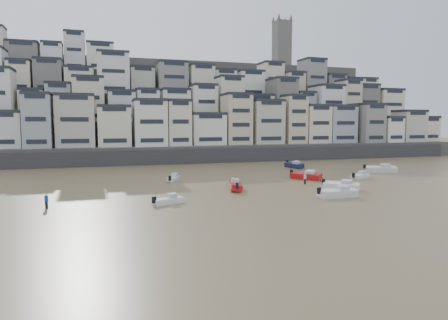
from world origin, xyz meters
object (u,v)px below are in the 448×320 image
object	(u,v)px
boat_g	(381,168)
boat_b	(341,185)
person_pink	(305,179)
boat_f	(174,178)
boat_i	(294,164)
boat_a	(337,191)
boat_e	(306,175)
boat_d	(360,175)
boat_c	(235,185)
person_blue	(46,201)
boat_j	(168,199)

from	to	relation	value
boat_g	boat_b	size ratio (longest dim) A/B	1.18
boat_g	person_pink	distance (m)	23.01
boat_f	boat_b	bearing A→B (deg)	-98.50
boat_i	boat_a	world-z (taller)	boat_i
boat_e	boat_d	distance (m)	9.65
boat_c	boat_g	world-z (taller)	boat_g
boat_c	boat_i	xyz separation A→B (m)	(21.37, 23.05, 0.06)
boat_c	boat_i	distance (m)	31.44
boat_f	person_pink	world-z (taller)	person_pink
boat_i	boat_b	bearing A→B (deg)	-19.52
boat_a	boat_g	size ratio (longest dim) A/B	0.87
person_blue	boat_g	bearing A→B (deg)	15.46
boat_j	boat_d	size ratio (longest dim) A/B	0.90
person_pink	boat_c	bearing A→B (deg)	-171.93
boat_g	boat_d	size ratio (longest dim) A/B	1.45
boat_f	boat_a	size ratio (longest dim) A/B	0.74
boat_a	person_pink	bearing A→B (deg)	84.56
boat_f	boat_b	size ratio (longest dim) A/B	0.76
boat_j	boat_d	bearing A→B (deg)	-3.14
boat_a	boat_b	world-z (taller)	boat_a
boat_j	boat_a	size ratio (longest dim) A/B	0.71
boat_c	boat_f	bearing A→B (deg)	46.50
boat_c	person_pink	world-z (taller)	person_pink
boat_g	boat_d	world-z (taller)	boat_g
boat_d	boat_i	bearing A→B (deg)	75.51
boat_f	person_pink	distance (m)	21.64
boat_f	boat_g	xyz separation A→B (m)	(40.79, -0.84, 0.32)
boat_b	person_blue	bearing A→B (deg)	-131.29
boat_c	boat_j	world-z (taller)	boat_c
boat_e	person_pink	distance (m)	5.52
person_pink	boat_i	bearing A→B (deg)	66.99
boat_b	boat_c	bearing A→B (deg)	-150.25
boat_f	boat_j	distance (m)	18.85
boat_f	boat_j	xyz separation A→B (m)	(-3.92, -18.44, -0.02)
boat_f	boat_j	bearing A→B (deg)	-164.72
boat_a	boat_i	bearing A→B (deg)	74.03
boat_g	boat_e	bearing A→B (deg)	-148.33
boat_g	person_blue	world-z (taller)	boat_g
boat_d	person_blue	xyz separation A→B (m)	(-49.27, -10.06, 0.25)
boat_i	boat_e	world-z (taller)	boat_e
boat_f	boat_e	size ratio (longest dim) A/B	0.72
boat_f	person_pink	xyz separation A→B (m)	(19.46, -9.48, 0.29)
boat_a	person_blue	world-z (taller)	person_blue
boat_a	person_blue	bearing A→B (deg)	175.71
boat_c	boat_i	bearing A→B (deg)	-28.78
boat_f	boat_b	world-z (taller)	boat_b
boat_d	person_blue	bearing A→B (deg)	167.63
boat_d	boat_b	size ratio (longest dim) A/B	0.81
boat_g	person_blue	size ratio (longest dim) A/B	3.78
boat_f	boat_i	distance (m)	30.87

